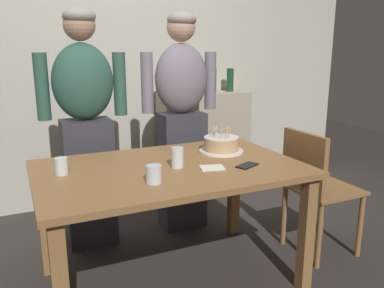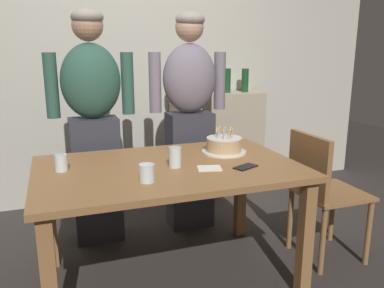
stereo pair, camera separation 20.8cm
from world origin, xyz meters
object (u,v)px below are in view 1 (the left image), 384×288
at_px(napkin_stack, 212,168).
at_px(person_man_bearded, 86,126).
at_px(water_glass_near, 154,174).
at_px(dining_chair, 314,183).
at_px(water_glass_far, 61,166).
at_px(person_woman_cardigan, 182,119).
at_px(cell_phone, 247,165).
at_px(birthday_cake, 221,145).
at_px(water_glass_side, 177,157).

height_order(napkin_stack, person_man_bearded, person_man_bearded).
distance_m(water_glass_near, dining_chair, 1.23).
relative_size(water_glass_near, water_glass_far, 1.00).
xyz_separation_m(napkin_stack, person_woman_cardigan, (0.18, 0.86, 0.13)).
xyz_separation_m(water_glass_near, person_woman_cardigan, (0.56, 0.96, 0.09)).
relative_size(water_glass_far, cell_phone, 0.64).
relative_size(birthday_cake, person_woman_cardigan, 0.17).
distance_m(water_glass_near, person_man_bearded, 0.97).
xyz_separation_m(water_glass_near, person_man_bearded, (-0.16, 0.96, 0.09)).
xyz_separation_m(water_glass_near, dining_chair, (1.19, 0.16, -0.27)).
distance_m(person_woman_cardigan, dining_chair, 1.08).
relative_size(person_woman_cardigan, dining_chair, 1.90).
relative_size(person_man_bearded, person_woman_cardigan, 1.00).
bearing_deg(person_woman_cardigan, water_glass_side, 65.10).
distance_m(water_glass_near, water_glass_far, 0.53).
bearing_deg(water_glass_near, water_glass_far, 140.05).
bearing_deg(person_man_bearded, cell_phone, 129.63).
height_order(napkin_stack, person_woman_cardigan, person_woman_cardigan).
bearing_deg(water_glass_near, birthday_cake, 33.26).
relative_size(napkin_stack, person_man_bearded, 0.08).
bearing_deg(water_glass_near, cell_phone, 5.15).
distance_m(cell_phone, napkin_stack, 0.21).
bearing_deg(water_glass_side, person_man_bearded, 116.20).
distance_m(birthday_cake, person_woman_cardigan, 0.57).
bearing_deg(person_woman_cardigan, cell_phone, 91.49).
height_order(birthday_cake, water_glass_far, birthday_cake).
xyz_separation_m(water_glass_side, dining_chair, (0.98, -0.04, -0.28)).
bearing_deg(napkin_stack, water_glass_far, 162.95).
bearing_deg(dining_chair, napkin_stack, 94.12).
bearing_deg(person_man_bearded, dining_chair, 149.44).
bearing_deg(person_man_bearded, water_glass_side, 116.20).
bearing_deg(water_glass_side, person_woman_cardigan, 65.10).
relative_size(birthday_cake, napkin_stack, 2.17).
bearing_deg(water_glass_near, person_man_bearded, 99.62).
distance_m(birthday_cake, water_glass_far, 1.01).
distance_m(person_man_bearded, person_woman_cardigan, 0.72).
distance_m(napkin_stack, dining_chair, 0.84).
height_order(water_glass_far, napkin_stack, water_glass_far).
bearing_deg(water_glass_far, dining_chair, -6.52).
bearing_deg(water_glass_near, person_woman_cardigan, 59.53).
height_order(water_glass_near, water_glass_side, water_glass_side).
bearing_deg(water_glass_side, dining_chair, -2.46).
relative_size(cell_phone, napkin_stack, 1.08).
distance_m(water_glass_near, napkin_stack, 0.40).
bearing_deg(water_glass_far, person_man_bearded, 68.58).
relative_size(person_man_bearded, dining_chair, 1.90).
relative_size(birthday_cake, dining_chair, 0.33).
bearing_deg(dining_chair, person_man_bearded, 59.44).
xyz_separation_m(water_glass_far, napkin_stack, (0.78, -0.24, -0.04)).
bearing_deg(person_woman_cardigan, dining_chair, 128.22).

